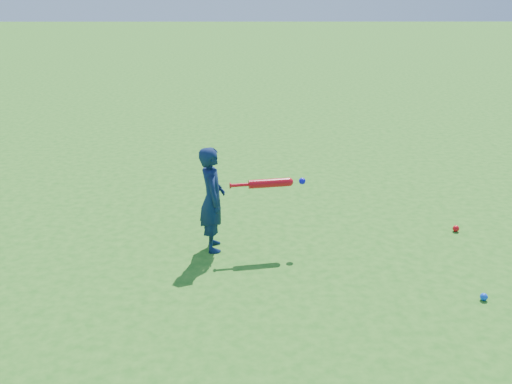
# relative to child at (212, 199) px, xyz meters

# --- Properties ---
(ground) EXTENTS (80.00, 80.00, 0.00)m
(ground) POSITION_rel_child_xyz_m (0.05, 0.37, -0.61)
(ground) COLOR #256919
(ground) RESTS_ON ground
(child) EXTENTS (0.35, 0.48, 1.21)m
(child) POSITION_rel_child_xyz_m (0.00, 0.00, 0.00)
(child) COLOR #0E1C43
(child) RESTS_ON ground
(ground_ball_red) EXTENTS (0.08, 0.08, 0.08)m
(ground_ball_red) POSITION_rel_child_xyz_m (2.96, 0.45, -0.57)
(ground_ball_red) COLOR red
(ground_ball_red) RESTS_ON ground
(ground_ball_blue) EXTENTS (0.07, 0.07, 0.07)m
(ground_ball_blue) POSITION_rel_child_xyz_m (2.69, -1.17, -0.57)
(ground_ball_blue) COLOR blue
(ground_ball_blue) RESTS_ON ground
(bat_swing) EXTENTS (0.86, 0.22, 0.10)m
(bat_swing) POSITION_rel_child_xyz_m (0.68, 0.07, 0.17)
(bat_swing) COLOR red
(bat_swing) RESTS_ON ground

